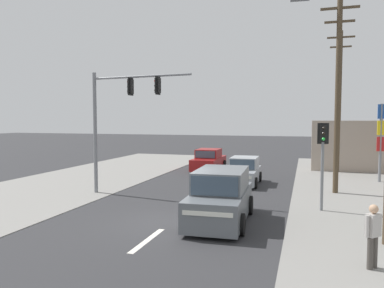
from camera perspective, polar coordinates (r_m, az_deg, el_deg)
ground_plane at (r=13.69m, az=-3.36°, el=-11.92°), size 140.00×140.00×0.00m
lane_dash_near at (r=11.92m, az=-6.81°, el=-14.35°), size 0.20×2.40×0.01m
lane_dash_mid at (r=16.45m, az=0.32°, el=-9.21°), size 0.20×2.40×0.01m
lane_dash_far at (r=21.19m, az=4.21°, el=-6.26°), size 0.20×2.40×0.01m
kerb_left_verge at (r=21.27m, az=-21.51°, el=-6.46°), size 8.00×40.00×0.02m
utility_pole_midground_right at (r=19.93m, az=21.33°, el=7.31°), size 1.80×0.26×9.55m
utility_pole_background_right at (r=28.06m, az=21.54°, el=6.45°), size 1.80×0.26×9.77m
traffic_signal_mast at (r=18.53m, az=-11.38°, el=5.09°), size 5.27×0.65×6.00m
pedestal_signal_right_kerb at (r=15.85m, az=19.29°, el=-1.09°), size 0.44×0.30×3.56m
suv_oncoming_mid at (r=13.68m, az=4.38°, el=-8.13°), size 2.22×4.61×1.90m
hatchback_crossing_left at (r=21.61m, az=7.91°, el=-4.22°), size 1.82×3.66×1.53m
sedan_receding_far at (r=26.99m, az=2.56°, el=-2.57°), size 1.90×4.24×1.56m
pedestrian_at_kerb at (r=10.44m, az=25.86°, el=-12.07°), size 0.41×0.43×1.63m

